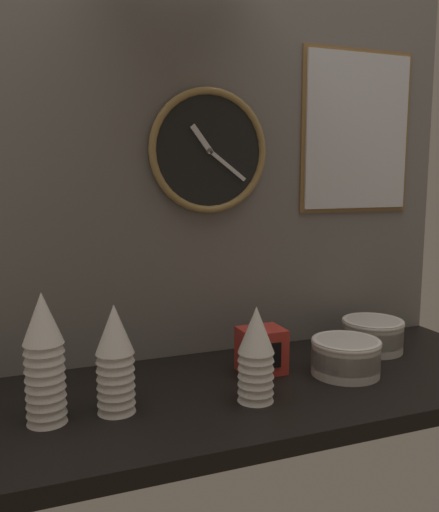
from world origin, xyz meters
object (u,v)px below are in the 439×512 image
bowl_stack_far_right (372,334)px  wall_clock (209,151)px  cup_stack_center_left (115,359)px  cup_stack_left (44,358)px  cup_stack_center_right (256,354)px  bowl_stack_right (346,355)px  menu_board (357,132)px  napkin_dispenser (261,350)px

bowl_stack_far_right → wall_clock: size_ratio=0.53×
cup_stack_center_left → bowl_stack_far_right: size_ratio=1.34×
cup_stack_left → cup_stack_center_left: bearing=-0.3°
cup_stack_center_right → bowl_stack_far_right: (0.45, 0.20, -0.06)m
cup_stack_center_right → bowl_stack_right: bearing=13.2°
cup_stack_center_left → cup_stack_left: bearing=179.7°
cup_stack_center_left → wall_clock: size_ratio=0.71×
wall_clock → cup_stack_center_left: bearing=-137.9°
bowl_stack_far_right → wall_clock: wall_clock is taller
cup_stack_center_right → bowl_stack_right: cup_stack_center_right is taller
menu_board → bowl_stack_far_right: bearing=-100.2°
menu_board → napkin_dispenser: size_ratio=4.17×
cup_stack_left → bowl_stack_far_right: cup_stack_left is taller
bowl_stack_far_right → napkin_dispenser: napkin_dispenser is taller
bowl_stack_right → bowl_stack_far_right: bearing=36.3°
bowl_stack_far_right → cup_stack_center_left: bearing=-169.3°
menu_board → bowl_stack_right: bearing=-126.3°
cup_stack_left → napkin_dispenser: (0.52, 0.10, -0.08)m
cup_stack_center_left → bowl_stack_far_right: bearing=10.7°
cup_stack_center_right → menu_board: (0.48, 0.34, 0.51)m
bowl_stack_far_right → napkin_dispenser: size_ratio=1.53×
cup_stack_center_right → wall_clock: size_ratio=0.65×
wall_clock → menu_board: size_ratio=0.70×
wall_clock → napkin_dispenser: bearing=-67.4°
cup_stack_center_left → cup_stack_left: cup_stack_left is taller
cup_stack_center_left → bowl_stack_right: bearing=1.2°
cup_stack_center_right → cup_stack_left: cup_stack_left is taller
wall_clock → menu_board: 0.47m
bowl_stack_right → bowl_stack_far_right: (0.18, 0.13, 0.00)m
cup_stack_center_left → menu_board: bearing=20.4°
bowl_stack_far_right → menu_board: menu_board is taller
cup_stack_left → bowl_stack_right: 0.72m
cup_stack_left → wall_clock: bearing=31.9°
cup_stack_center_right → cup_stack_center_left: (-0.30, 0.05, 0.01)m
cup_stack_left → bowl_stack_far_right: 0.91m
napkin_dispenser → wall_clock: bearing=112.6°
bowl_stack_right → menu_board: 0.67m
menu_board → napkin_dispenser: 0.71m
cup_stack_left → menu_board: size_ratio=0.57×
wall_clock → napkin_dispenser: (0.07, -0.18, -0.50)m
cup_stack_left → wall_clock: 0.68m
bowl_stack_right → cup_stack_center_left: bearing=-178.8°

